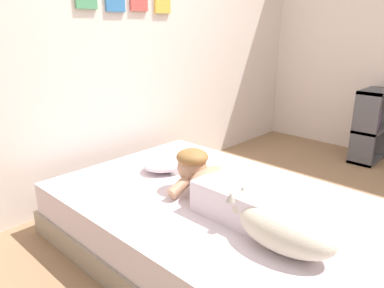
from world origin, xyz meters
The scene contains 10 objects.
ground_plane centered at (0.00, 0.00, 0.00)m, with size 13.37×13.37×0.00m, color #8C6B4C.
back_wall centered at (0.00, 1.40, 1.25)m, with size 4.68×0.12×2.50m.
side_wall_right centered at (2.39, 0.18, 1.25)m, with size 0.10×5.71×2.50m, color beige.
bed centered at (-0.31, 0.14, 0.18)m, with size 1.39×2.09×0.36m.
pillow centered at (-0.13, 0.70, 0.42)m, with size 0.52×0.32×0.11m, color silver.
person_lying centered at (-0.33, -0.02, 0.47)m, with size 0.43×0.92×0.27m.
dog centered at (-0.50, -0.38, 0.47)m, with size 0.26×0.57×0.21m.
coffee_cup centered at (-0.20, 0.61, 0.40)m, with size 0.12×0.09×0.07m.
cell_phone centered at (-0.45, -0.38, 0.37)m, with size 0.07×0.14×0.01m, color black.
bookshelf centered at (2.02, 0.04, 0.38)m, with size 0.45×0.24×0.75m.
Camera 1 is at (-1.85, -1.11, 1.35)m, focal length 33.87 mm.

